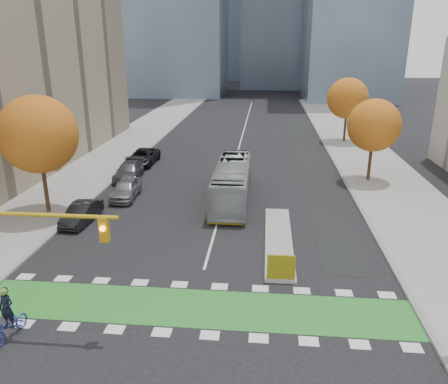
% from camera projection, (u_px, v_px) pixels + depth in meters
% --- Properties ---
extents(ground, '(300.00, 300.00, 0.00)m').
position_uv_depth(ground, '(187.00, 328.00, 18.32)').
color(ground, black).
rests_on(ground, ground).
extents(sidewalk_west, '(7.00, 120.00, 0.15)m').
position_uv_depth(sidewalk_west, '(76.00, 179.00, 38.37)').
color(sidewalk_west, gray).
rests_on(sidewalk_west, ground).
extents(sidewalk_east, '(7.00, 120.00, 0.15)m').
position_uv_depth(sidewalk_east, '(392.00, 188.00, 35.91)').
color(sidewalk_east, gray).
rests_on(sidewalk_east, ground).
extents(curb_west, '(0.30, 120.00, 0.16)m').
position_uv_depth(curb_west, '(114.00, 180.00, 38.05)').
color(curb_west, gray).
rests_on(curb_west, ground).
extents(curb_east, '(0.30, 120.00, 0.16)m').
position_uv_depth(curb_east, '(348.00, 187.00, 36.23)').
color(curb_east, gray).
rests_on(curb_east, ground).
extents(bike_crossing, '(20.00, 3.00, 0.01)m').
position_uv_depth(bike_crossing, '(193.00, 307.00, 19.73)').
color(bike_crossing, '#297E29').
rests_on(bike_crossing, ground).
extents(centre_line, '(0.15, 70.00, 0.01)m').
position_uv_depth(centre_line, '(242.00, 137.00, 56.01)').
color(centre_line, silver).
rests_on(centre_line, ground).
extents(bike_lane_paint, '(2.50, 50.00, 0.01)m').
position_uv_depth(bike_lane_paint, '(308.00, 157.00, 45.91)').
color(bike_lane_paint, black).
rests_on(bike_lane_paint, ground).
extents(median_island, '(1.60, 10.00, 0.16)m').
position_uv_depth(median_island, '(279.00, 240.00, 26.41)').
color(median_island, gray).
rests_on(median_island, ground).
extents(hazard_board, '(1.40, 0.12, 1.30)m').
position_uv_depth(hazard_board, '(281.00, 267.00, 21.65)').
color(hazard_board, yellow).
rests_on(hazard_board, median_island).
extents(tree_west, '(5.20, 5.20, 8.22)m').
position_uv_depth(tree_west, '(38.00, 134.00, 28.91)').
color(tree_west, '#332114').
rests_on(tree_west, ground).
extents(tree_east_near, '(4.40, 4.40, 7.08)m').
position_uv_depth(tree_east_near, '(374.00, 125.00, 36.39)').
color(tree_east_near, '#332114').
rests_on(tree_east_near, ground).
extents(tree_east_far, '(4.80, 4.80, 7.65)m').
position_uv_depth(tree_east_far, '(348.00, 98.00, 51.31)').
color(tree_east_far, '#332114').
rests_on(tree_east_far, ground).
extents(cyclist, '(1.00, 2.04, 2.26)m').
position_uv_depth(cyclist, '(9.00, 321.00, 17.50)').
color(cyclist, navy).
rests_on(cyclist, ground).
extents(bus, '(2.59, 10.67, 2.97)m').
position_uv_depth(bus, '(232.00, 182.00, 32.83)').
color(bus, '#989D9F').
rests_on(bus, ground).
extents(parked_car_a, '(1.92, 4.40, 1.47)m').
position_uv_depth(parked_car_a, '(126.00, 189.00, 33.51)').
color(parked_car_a, gray).
rests_on(parked_car_a, ground).
extents(parked_car_b, '(1.63, 4.10, 1.33)m').
position_uv_depth(parked_car_b, '(81.00, 213.00, 28.95)').
color(parked_car_b, black).
rests_on(parked_car_b, ground).
extents(parked_car_c, '(2.36, 5.10, 1.44)m').
position_uv_depth(parked_car_c, '(129.00, 171.00, 38.35)').
color(parked_car_c, '#4B4C50').
rests_on(parked_car_c, ground).
extents(parked_car_d, '(2.55, 5.35, 1.47)m').
position_uv_depth(parked_car_d, '(143.00, 157.00, 43.07)').
color(parked_car_d, black).
rests_on(parked_car_d, ground).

